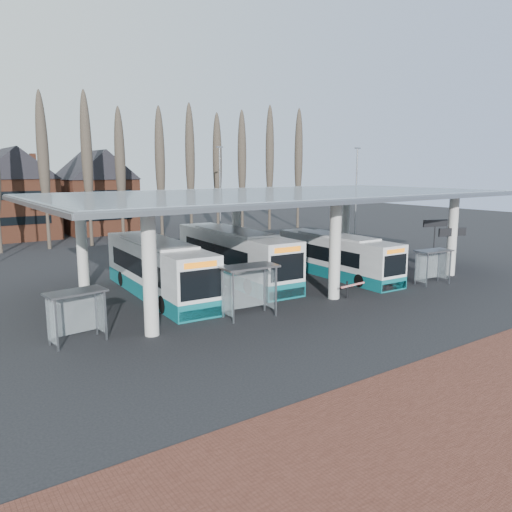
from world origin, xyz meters
TOP-DOWN VIEW (x-y plane):
  - ground at (0.00, 0.00)m, footprint 140.00×140.00m
  - station_canopy at (0.00, 8.00)m, footprint 32.00×16.00m
  - poplar_row at (0.00, 33.00)m, footprint 45.10×1.10m
  - lamp_post_b at (6.00, 26.00)m, footprint 0.80×0.16m
  - lamp_post_c at (20.00, 20.00)m, footprint 0.80×0.16m
  - bus_0 at (-8.51, 9.57)m, footprint 3.46×12.79m
  - bus_1 at (-2.17, 10.51)m, footprint 3.54×13.23m
  - bus_2 at (4.74, 7.23)m, footprint 2.80×11.27m
  - shelter_0 at (-15.22, 3.60)m, footprint 2.76×1.60m
  - shelter_1 at (-6.44, 2.44)m, footprint 3.16×1.77m
  - shelter_2 at (8.36, 1.55)m, footprint 2.71×1.59m
  - info_sign_0 at (11.81, 2.38)m, footprint 2.36×0.78m
  - info_sign_1 at (15.83, 6.70)m, footprint 2.37×0.80m
  - barrier at (0.73, 1.72)m, footprint 2.15×0.67m

SIDE VIEW (x-z plane):
  - ground at x=0.00m, z-range 0.00..0.00m
  - barrier at x=0.73m, z-range 0.30..1.37m
  - bus_2 at x=4.74m, z-range -0.09..3.02m
  - bus_0 at x=-8.51m, z-range -0.10..3.41m
  - bus_1 at x=-2.17m, z-range -0.10..3.53m
  - shelter_2 at x=8.36m, z-range 0.54..2.94m
  - shelter_0 at x=-15.22m, z-range 0.56..3.00m
  - shelter_1 at x=-6.44m, z-range 0.64..3.47m
  - info_sign_0 at x=11.81m, z-range 1.22..4.80m
  - info_sign_1 at x=15.83m, z-range 1.22..4.83m
  - lamp_post_b at x=6.00m, z-range 0.25..10.42m
  - lamp_post_c at x=20.00m, z-range 0.25..10.42m
  - station_canopy at x=0.00m, z-range 2.51..8.85m
  - poplar_row at x=0.00m, z-range 1.53..16.03m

